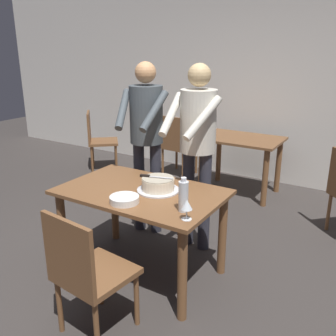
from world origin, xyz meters
TOP-DOWN VIEW (x-y plane):
  - ground_plane at (0.00, 0.00)m, footprint 14.00×14.00m
  - back_wall at (0.00, 2.88)m, footprint 10.00×0.12m
  - main_dining_table at (0.00, 0.00)m, footprint 1.30×0.83m
  - cake_on_platter at (0.12, 0.06)m, footprint 0.34×0.34m
  - cake_knife at (0.05, 0.04)m, footprint 0.27×0.09m
  - plate_stack at (0.04, -0.27)m, footprint 0.22×0.22m
  - wine_glass_near at (0.57, -0.27)m, footprint 0.08×0.08m
  - water_bottle at (0.48, -0.17)m, footprint 0.07×0.07m
  - person_cutting_cake at (0.17, 0.62)m, footprint 0.47×0.56m
  - person_standing_beside at (-0.40, 0.65)m, footprint 0.46×0.57m
  - chair_near_side at (0.13, -0.79)m, footprint 0.48×0.48m
  - background_table at (0.01, 2.18)m, footprint 1.00×0.70m
  - background_chair_1 at (-2.23, 1.96)m, footprint 0.62×0.62m
  - background_chair_3 at (-1.03, 2.33)m, footprint 0.47×0.47m

SIDE VIEW (x-z plane):
  - ground_plane at x=0.00m, z-range 0.00..0.00m
  - chair_near_side at x=0.13m, z-range 0.04..0.94m
  - background_chair_1 at x=-2.23m, z-range 0.04..0.94m
  - background_chair_3 at x=-1.03m, z-range 0.04..0.94m
  - background_table at x=0.01m, z-range 0.21..0.95m
  - main_dining_table at x=0.00m, z-range 0.25..1.00m
  - plate_stack at x=0.04m, z-range 0.75..0.80m
  - cake_on_platter at x=0.12m, z-range 0.75..0.86m
  - wine_glass_near at x=0.57m, z-range 0.78..0.92m
  - water_bottle at x=0.48m, z-range 0.74..0.99m
  - cake_knife at x=0.05m, z-range 0.86..0.88m
  - person_cutting_cake at x=0.17m, z-range 0.22..1.94m
  - person_standing_beside at x=-0.40m, z-range 0.22..1.94m
  - back_wall at x=0.00m, z-range 0.00..2.70m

